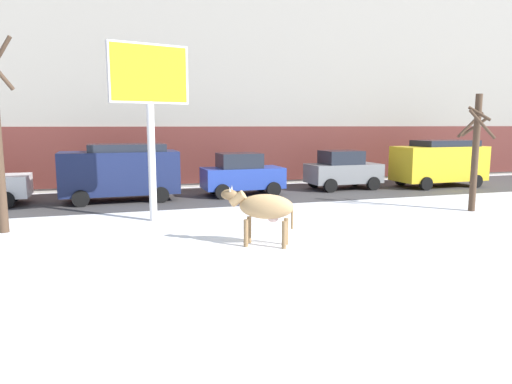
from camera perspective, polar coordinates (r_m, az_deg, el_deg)
ground_plane at (r=12.04m, az=4.50°, el=-6.50°), size 120.00×120.00×0.00m
road_strip at (r=20.16m, az=-4.56°, el=-0.45°), size 60.00×5.60×0.01m
building_facade at (r=26.16m, az=-7.76°, el=15.75°), size 44.00×6.10×13.00m
cow_tan at (r=11.68m, az=0.94°, el=-1.95°), size 1.86×1.27×1.54m
billboard at (r=15.01m, az=-13.13°, el=12.85°), size 2.50×0.79×5.56m
car_navy_van at (r=19.36m, az=-16.49°, el=2.56°), size 4.65×2.21×2.32m
car_blue_hatchback at (r=20.19m, az=-1.78°, el=2.22°), size 3.54×1.99×1.86m
car_grey_hatchback at (r=22.51m, az=10.75°, el=2.71°), size 3.54×1.99×1.86m
car_yellow_van at (r=24.78m, az=21.86°, el=3.50°), size 4.65×2.21×2.32m
pedestrian_near_billboard at (r=23.33m, az=-27.61°, el=1.98°), size 0.36×0.24×1.73m
bare_tree_right_lot at (r=18.08m, az=25.63°, el=4.95°), size 1.26×1.27×4.15m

